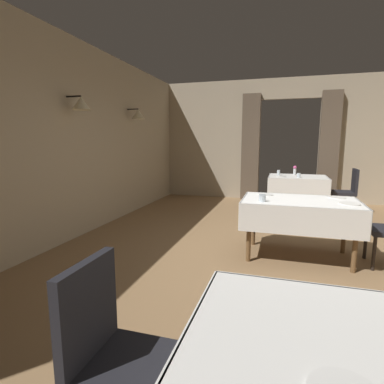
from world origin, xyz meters
name	(u,v)px	position (x,y,z in m)	size (l,w,h in m)	color
ground	(288,260)	(0.00, 0.00, 0.00)	(10.08, 10.08, 0.00)	olive
wall_left	(66,139)	(-3.20, 0.00, 1.51)	(0.49, 8.40, 3.00)	tan
wall_back	(289,140)	(0.00, 4.18, 1.52)	(6.40, 0.27, 3.00)	tan
dining_table_near	(359,373)	(0.18, -2.71, 0.64)	(1.28, 0.96, 0.75)	brown
dining_table_mid	(300,208)	(0.12, 0.15, 0.64)	(1.42, 0.88, 0.75)	brown
dining_table_far	(298,181)	(0.20, 2.94, 0.64)	(1.19, 0.98, 0.75)	brown
chair_near_left	(112,349)	(-0.84, -2.71, 0.52)	(0.44, 0.44, 0.93)	black
chair_far_right	(348,189)	(1.19, 2.97, 0.52)	(0.44, 0.44, 0.93)	black
plate_mid_a	(337,197)	(0.58, 0.43, 0.76)	(0.22, 0.22, 0.01)	white
glass_mid_b	(262,198)	(-0.33, -0.10, 0.79)	(0.08, 0.08, 0.09)	silver
plate_mid_c	(266,195)	(-0.32, 0.39, 0.76)	(0.20, 0.20, 0.01)	white
plate_mid_d	(350,204)	(0.65, 0.02, 0.76)	(0.24, 0.24, 0.01)	white
flower_vase_far	(295,170)	(0.15, 3.21, 0.86)	(0.07, 0.07, 0.20)	silver
glass_far_b	(299,175)	(0.21, 2.71, 0.80)	(0.07, 0.07, 0.09)	silver
plate_far_c	(281,176)	(-0.13, 2.75, 0.76)	(0.20, 0.20, 0.01)	white
glass_far_d	(279,173)	(-0.19, 3.03, 0.81)	(0.07, 0.07, 0.12)	silver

